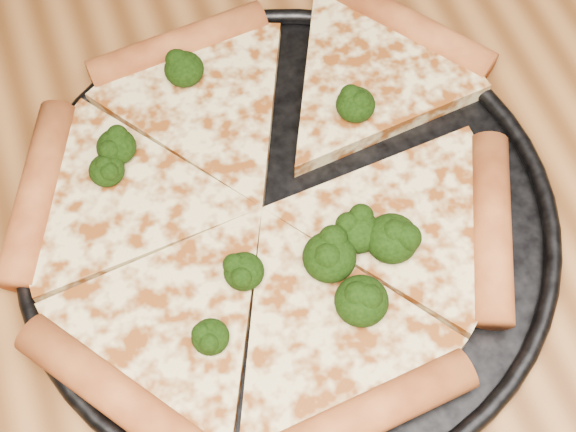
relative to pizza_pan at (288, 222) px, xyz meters
name	(u,v)px	position (x,y,z in m)	size (l,w,h in m)	color
pizza_pan	(288,222)	(0.00, 0.00, 0.00)	(0.37, 0.37, 0.02)	black
pizza	(268,203)	(-0.01, 0.01, 0.01)	(0.39, 0.35, 0.03)	beige
broccoli_florets	(293,216)	(0.00, -0.01, 0.02)	(0.21, 0.24, 0.03)	black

